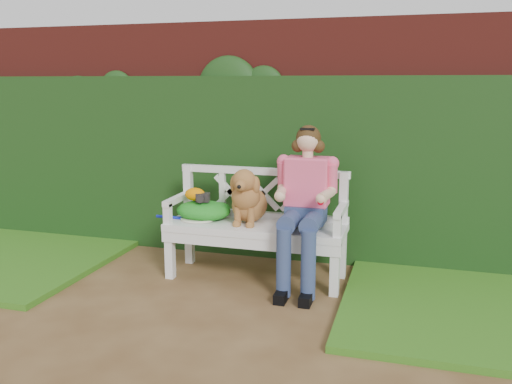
# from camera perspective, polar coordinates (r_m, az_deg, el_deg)

# --- Properties ---
(ground) EXTENTS (60.00, 60.00, 0.00)m
(ground) POSITION_cam_1_polar(r_m,az_deg,el_deg) (3.90, -9.09, -13.63)
(ground) COLOR #53371D
(brick_wall) EXTENTS (10.00, 0.30, 2.20)m
(brick_wall) POSITION_cam_1_polar(r_m,az_deg,el_deg) (5.33, -0.68, 5.64)
(brick_wall) COLOR maroon
(brick_wall) RESTS_ON ground
(ivy_hedge) EXTENTS (10.00, 0.18, 1.70)m
(ivy_hedge) POSITION_cam_1_polar(r_m,az_deg,el_deg) (5.16, -1.39, 2.63)
(ivy_hedge) COLOR #1A3A14
(ivy_hedge) RESTS_ON ground
(garden_bench) EXTENTS (1.63, 0.75, 0.48)m
(garden_bench) POSITION_cam_1_polar(r_m,az_deg,el_deg) (4.62, 0.00, -6.21)
(garden_bench) COLOR white
(garden_bench) RESTS_ON ground
(seated_woman) EXTENTS (0.56, 0.73, 1.24)m
(seated_woman) POSITION_cam_1_polar(r_m,az_deg,el_deg) (4.40, 5.25, -2.02)
(seated_woman) COLOR #F7335D
(seated_woman) RESTS_ON ground
(dog) EXTENTS (0.42, 0.50, 0.48)m
(dog) POSITION_cam_1_polar(r_m,az_deg,el_deg) (4.53, -0.81, -0.29)
(dog) COLOR #A76728
(dog) RESTS_ON garden_bench
(tennis_racket) EXTENTS (0.56, 0.24, 0.03)m
(tennis_racket) POSITION_cam_1_polar(r_m,az_deg,el_deg) (4.67, -6.52, -2.84)
(tennis_racket) COLOR silver
(tennis_racket) RESTS_ON garden_bench
(green_bag) EXTENTS (0.54, 0.46, 0.16)m
(green_bag) POSITION_cam_1_polar(r_m,az_deg,el_deg) (4.70, -5.55, -1.89)
(green_bag) COLOR #237D31
(green_bag) RESTS_ON garden_bench
(camera_item) EXTENTS (0.13, 0.10, 0.07)m
(camera_item) POSITION_cam_1_polar(r_m,az_deg,el_deg) (4.64, -5.61, -0.56)
(camera_item) COLOR black
(camera_item) RESTS_ON green_bag
(baseball_glove) EXTENTS (0.22, 0.19, 0.11)m
(baseball_glove) POSITION_cam_1_polar(r_m,az_deg,el_deg) (4.68, -6.44, -0.24)
(baseball_glove) COLOR orange
(baseball_glove) RESTS_ON green_bag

